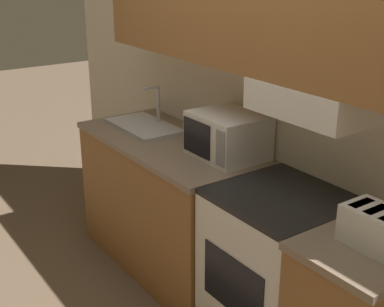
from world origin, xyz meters
name	(u,v)px	position (x,y,z in m)	size (l,w,h in m)	color
ground_plane	(258,286)	(0.00, 0.00, 0.00)	(16.00, 16.00, 0.00)	brown
wall_back	(263,59)	(0.01, -0.06, 1.51)	(4.94, 0.38, 2.55)	silver
lower_counter_main	(170,204)	(-0.57, -0.32, 0.46)	(1.42, 0.66, 0.92)	#936033
stove_range	(278,274)	(0.47, -0.31, 0.46)	(0.65, 0.63, 0.92)	white
microwave	(228,135)	(-0.12, -0.19, 1.05)	(0.42, 0.36, 0.27)	white
toaster	(381,230)	(1.08, -0.35, 1.01)	(0.33, 0.18, 0.16)	white
sink_basin	(144,125)	(-0.89, -0.32, 0.94)	(0.57, 0.32, 0.28)	#B7BABF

